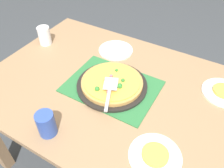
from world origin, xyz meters
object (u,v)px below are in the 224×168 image
Objects in this scene: cup_near at (46,124)px; pizza_server at (110,90)px; pizza at (112,82)px; pizza_pan at (112,85)px; served_slice_right at (155,155)px; plate_near_left at (223,93)px; plate_side at (116,50)px; cup_far at (44,36)px; plate_far_right at (155,156)px; served_slice_left at (224,91)px.

pizza_server is (-0.14, -0.31, 0.01)m from cup_near.
cup_near is (0.10, 0.40, 0.03)m from pizza.
served_slice_right is (-0.36, 0.27, 0.01)m from pizza_pan.
cup_near is (0.10, 0.40, 0.05)m from pizza_pan.
plate_near_left is 1.00× the size of plate_side.
plate_near_left is 1.83× the size of cup_near.
cup_far reaches higher than pizza_pan.
pizza_pan is at bearing 25.34° from plate_near_left.
pizza_server reaches higher than plate_far_right.
pizza reaches higher than plate_near_left.
plate_side is at bearing -85.88° from cup_near.
pizza_pan is 0.62m from cup_far.
plate_side is 2.00× the size of served_slice_right.
pizza_pan is 0.45m from served_slice_right.
plate_side is 0.68m from served_slice_left.
cup_far is (1.13, 0.11, 0.06)m from plate_near_left.
pizza_pan is at bearing 166.69° from cup_far.
pizza reaches higher than served_slice_left.
pizza is 1.50× the size of plate_far_right.
served_slice_left is 0.90m from cup_near.
cup_far is at bearing 19.75° from plate_side.
cup_near is 0.73m from cup_far.
cup_far is (1.13, 0.11, 0.04)m from served_slice_left.
served_slice_right is at bearing 131.57° from plate_side.
served_slice_right is 0.92× the size of cup_far.
cup_near is (0.63, 0.65, 0.04)m from served_slice_left.
plate_far_right is 0.38m from pizza_server.
pizza_server is at bearing -29.33° from served_slice_right.
pizza_pan is 3.17× the size of cup_far.
plate_near_left is at bearing -154.66° from pizza_pan.
plate_far_right and plate_side have the same top height.
served_slice_left reaches higher than plate_near_left.
pizza_server is at bearing 160.03° from cup_far.
served_slice_left reaches higher than plate_far_right.
pizza_server is (-0.04, 0.09, 0.06)m from pizza_pan.
pizza_pan reaches higher than plate_far_right.
served_slice_left is at bearing -154.55° from pizza.
served_slice_left and served_slice_right have the same top height.
pizza_server reaches higher than plate_near_left.
cup_far is at bearing -19.97° from pizza_server.
plate_side is (0.68, -0.05, 0.00)m from plate_near_left.
pizza reaches higher than pizza_pan.
pizza_pan is 1.66× the size of pizza_server.
pizza_server reaches higher than pizza.
plate_side is 1.83× the size of cup_near.
cup_near is at bearing 76.21° from pizza_pan.
plate_near_left is 0.68m from plate_side.
served_slice_right reaches higher than plate_near_left.
cup_far is at bearing 5.56° from plate_near_left.
pizza reaches higher than served_slice_right.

